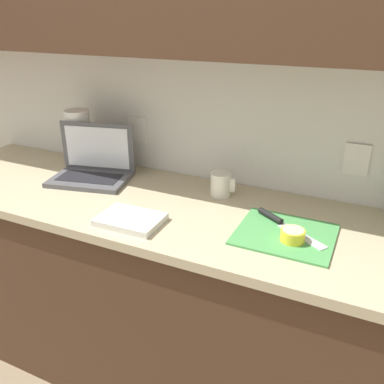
# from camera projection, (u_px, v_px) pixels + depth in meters

# --- Properties ---
(ground_plane) EXTENTS (12.00, 12.00, 0.00)m
(ground_plane) POSITION_uv_depth(u_px,v_px,m) (167.00, 370.00, 1.93)
(ground_plane) COLOR #847056
(ground_plane) RESTS_ON ground
(wall_back) EXTENTS (5.20, 0.38, 2.60)m
(wall_back) POSITION_uv_depth(u_px,v_px,m) (188.00, 13.00, 1.50)
(wall_back) COLOR white
(wall_back) RESTS_ON ground_plane
(counter_unit) EXTENTS (2.28, 0.63, 0.88)m
(counter_unit) POSITION_uv_depth(u_px,v_px,m) (161.00, 292.00, 1.76)
(counter_unit) COLOR #472D1E
(counter_unit) RESTS_ON ground_plane
(laptop) EXTENTS (0.37, 0.29, 0.24)m
(laptop) POSITION_uv_depth(u_px,v_px,m) (93.00, 166.00, 1.79)
(laptop) COLOR #515156
(laptop) RESTS_ON counter_unit
(cutting_board) EXTENTS (0.32, 0.28, 0.01)m
(cutting_board) POSITION_uv_depth(u_px,v_px,m) (285.00, 234.00, 1.35)
(cutting_board) COLOR #4C9E51
(cutting_board) RESTS_ON counter_unit
(knife) EXTENTS (0.27, 0.18, 0.02)m
(knife) POSITION_uv_depth(u_px,v_px,m) (279.00, 221.00, 1.41)
(knife) COLOR silver
(knife) RESTS_ON cutting_board
(lemon_half_cut) EXTENTS (0.08, 0.08, 0.04)m
(lemon_half_cut) POSITION_uv_depth(u_px,v_px,m) (293.00, 235.00, 1.29)
(lemon_half_cut) COLOR yellow
(lemon_half_cut) RESTS_ON cutting_board
(measuring_cup) EXTENTS (0.10, 0.08, 0.10)m
(measuring_cup) POSITION_uv_depth(u_px,v_px,m) (221.00, 184.00, 1.62)
(measuring_cup) COLOR silver
(measuring_cup) RESTS_ON counter_unit
(paper_towel_roll) EXTENTS (0.11, 0.11, 0.27)m
(paper_towel_roll) POSITION_uv_depth(u_px,v_px,m) (80.00, 139.00, 1.89)
(paper_towel_roll) COLOR white
(paper_towel_roll) RESTS_ON counter_unit
(dish_towel) EXTENTS (0.22, 0.17, 0.02)m
(dish_towel) POSITION_uv_depth(u_px,v_px,m) (130.00, 220.00, 1.43)
(dish_towel) COLOR silver
(dish_towel) RESTS_ON counter_unit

